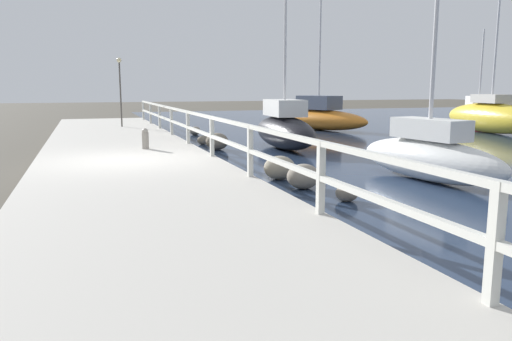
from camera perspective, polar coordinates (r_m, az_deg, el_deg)
The scene contains 16 objects.
ground_plane at distance 13.03m, azimuth -14.30°, elevation 0.15°, with size 120.00×120.00×0.00m, color #4C473D.
dock_walkway at distance 13.02m, azimuth -14.32°, elevation 0.66°, with size 4.54×36.00×0.24m.
railing at distance 13.26m, azimuth -5.07°, elevation 4.77°, with size 0.10×32.50×1.07m.
boulder_upstream at distance 21.89m, azimuth -6.98°, elevation 4.53°, with size 0.49×0.44×0.37m.
boulder_far_strip at distance 9.17m, azimuth 10.35°, elevation -2.55°, with size 0.42×0.38×0.32m.
boulder_near_dock at distance 18.16m, azimuth -6.06°, elevation 3.47°, with size 0.43×0.39×0.33m.
boulder_mid_strip at distance 10.19m, azimuth 5.43°, elevation -0.68°, with size 0.68×0.62×0.51m.
boulder_downstream at distance 16.55m, azimuth -4.48°, elevation 3.33°, with size 0.75×0.68×0.56m.
boulder_water_edge at distance 11.18m, azimuth 2.71°, elevation 0.32°, with size 0.71×0.64×0.54m.
mooring_bollard at distance 15.21m, azimuth -12.54°, elevation 3.59°, with size 0.20×0.20×0.61m.
dock_lamp at distance 24.13m, azimuth -15.29°, elevation 9.99°, with size 0.23×0.23×3.16m.
sailboat_yellow at distance 25.03m, azimuth 25.25°, elevation 5.60°, with size 2.09×6.08×7.81m.
sailboat_white at distance 11.62m, azimuth 19.10°, elevation 1.75°, with size 1.51×4.18×6.50m.
sailboat_black at distance 16.81m, azimuth 3.26°, elevation 4.80°, with size 1.71×4.64×7.42m.
sailboat_red at distance 31.00m, azimuth 24.05°, elevation 6.03°, with size 3.10×4.33×5.20m.
sailboat_orange at distance 24.62m, azimuth 7.15°, elevation 6.12°, with size 3.51×6.14×7.98m.
Camera 1 is at (-0.99, -12.83, 2.05)m, focal length 35.00 mm.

